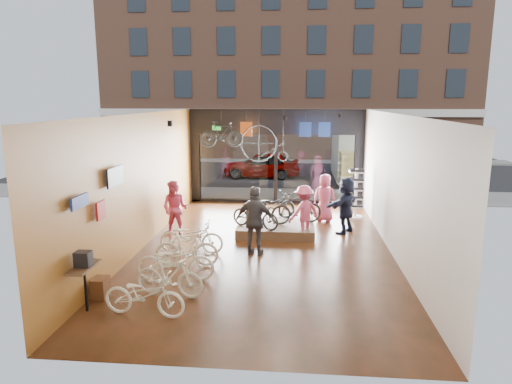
# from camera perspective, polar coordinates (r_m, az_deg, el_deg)

# --- Properties ---
(ground_plane) EXTENTS (7.00, 12.00, 0.04)m
(ground_plane) POSITION_cam_1_polar(r_m,az_deg,el_deg) (13.13, 1.16, -7.14)
(ground_plane) COLOR black
(ground_plane) RESTS_ON ground
(ceiling) EXTENTS (7.00, 12.00, 0.04)m
(ceiling) POSITION_cam_1_polar(r_m,az_deg,el_deg) (12.44, 1.23, 9.87)
(ceiling) COLOR black
(ceiling) RESTS_ON ground
(wall_left) EXTENTS (0.04, 12.00, 3.80)m
(wall_left) POSITION_cam_1_polar(r_m,az_deg,el_deg) (13.36, -14.05, 1.35)
(wall_left) COLOR brown
(wall_left) RESTS_ON ground
(wall_right) EXTENTS (0.04, 12.00, 3.80)m
(wall_right) POSITION_cam_1_polar(r_m,az_deg,el_deg) (12.89, 17.00, 0.83)
(wall_right) COLOR beige
(wall_right) RESTS_ON ground
(wall_back) EXTENTS (7.00, 0.04, 3.80)m
(wall_back) POSITION_cam_1_polar(r_m,az_deg,el_deg) (6.84, -2.40, -7.92)
(wall_back) COLOR beige
(wall_back) RESTS_ON ground
(storefront) EXTENTS (7.00, 0.26, 3.80)m
(storefront) POSITION_cam_1_polar(r_m,az_deg,el_deg) (18.57, 2.51, 4.45)
(storefront) COLOR black
(storefront) RESTS_ON ground
(exit_sign) EXTENTS (0.35, 0.06, 0.18)m
(exit_sign) POSITION_cam_1_polar(r_m,az_deg,el_deg) (18.61, -4.95, 7.99)
(exit_sign) COLOR #198C26
(exit_sign) RESTS_ON storefront
(street_road) EXTENTS (30.00, 18.00, 0.02)m
(street_road) POSITION_cam_1_polar(r_m,az_deg,el_deg) (27.74, 3.37, 2.79)
(street_road) COLOR black
(street_road) RESTS_ON ground
(sidewalk_near) EXTENTS (30.00, 2.40, 0.12)m
(sidewalk_near) POSITION_cam_1_polar(r_m,az_deg,el_deg) (20.05, 2.63, -0.36)
(sidewalk_near) COLOR slate
(sidewalk_near) RESTS_ON ground
(sidewalk_far) EXTENTS (30.00, 2.00, 0.12)m
(sidewalk_far) POSITION_cam_1_polar(r_m,az_deg,el_deg) (31.69, 3.61, 4.01)
(sidewalk_far) COLOR slate
(sidewalk_far) RESTS_ON ground
(opposite_building) EXTENTS (26.00, 5.00, 14.00)m
(opposite_building) POSITION_cam_1_polar(r_m,az_deg,el_deg) (34.04, 3.89, 16.23)
(opposite_building) COLOR brown
(opposite_building) RESTS_ON ground
(street_car) EXTENTS (4.11, 1.65, 1.40)m
(street_car) POSITION_cam_1_polar(r_m,az_deg,el_deg) (24.73, 0.70, 3.41)
(street_car) COLOR gray
(street_car) RESTS_ON street_road
(box_truck) EXTENTS (2.14, 6.41, 2.52)m
(box_truck) POSITION_cam_1_polar(r_m,az_deg,el_deg) (23.78, 12.55, 4.18)
(box_truck) COLOR silver
(box_truck) RESTS_ON street_road
(floor_bike_0) EXTENTS (1.71, 0.76, 0.87)m
(floor_bike_0) POSITION_cam_1_polar(r_m,az_deg,el_deg) (9.36, -13.79, -12.37)
(floor_bike_0) COLOR #EBE6CB
(floor_bike_0) RESTS_ON ground_plane
(floor_bike_1) EXTENTS (1.61, 0.69, 0.94)m
(floor_bike_1) POSITION_cam_1_polar(r_m,az_deg,el_deg) (10.10, -10.78, -10.23)
(floor_bike_1) COLOR #EBE6CB
(floor_bike_1) RESTS_ON ground_plane
(floor_bike_2) EXTENTS (1.86, 0.81, 0.95)m
(floor_bike_2) POSITION_cam_1_polar(r_m,az_deg,el_deg) (10.90, -10.05, -8.52)
(floor_bike_2) COLOR #EBE6CB
(floor_bike_2) RESTS_ON ground_plane
(floor_bike_3) EXTENTS (1.64, 0.54, 0.97)m
(floor_bike_3) POSITION_cam_1_polar(r_m,az_deg,el_deg) (11.77, -8.65, -6.90)
(floor_bike_3) COLOR #EBE6CB
(floor_bike_3) RESTS_ON ground_plane
(floor_bike_4) EXTENTS (1.78, 0.64, 0.93)m
(floor_bike_4) POSITION_cam_1_polar(r_m,az_deg,el_deg) (12.73, -8.08, -5.55)
(floor_bike_4) COLOR #EBE6CB
(floor_bike_4) RESTS_ON ground_plane
(display_platform) EXTENTS (2.40, 1.80, 0.30)m
(display_platform) POSITION_cam_1_polar(r_m,az_deg,el_deg) (14.54, 2.52, -4.58)
(display_platform) COLOR #4C3321
(display_platform) RESTS_ON ground_plane
(display_bike_left) EXTENTS (1.71, 1.26, 0.86)m
(display_bike_left) POSITION_cam_1_polar(r_m,az_deg,el_deg) (13.94, -0.08, -2.81)
(display_bike_left) COLOR black
(display_bike_left) RESTS_ON display_platform
(display_bike_mid) EXTENTS (1.74, 1.03, 1.01)m
(display_bike_mid) POSITION_cam_1_polar(r_m,az_deg,el_deg) (14.44, 5.09, -2.04)
(display_bike_mid) COLOR black
(display_bike_mid) RESTS_ON display_platform
(display_bike_right) EXTENTS (1.82, 1.35, 0.92)m
(display_bike_right) POSITION_cam_1_polar(r_m,az_deg,el_deg) (14.91, 1.82, -1.75)
(display_bike_right) COLOR black
(display_bike_right) RESTS_ON display_platform
(customer_1) EXTENTS (0.93, 0.78, 1.73)m
(customer_1) POSITION_cam_1_polar(r_m,az_deg,el_deg) (14.30, -10.07, -2.06)
(customer_1) COLOR #CC4C72
(customer_1) RESTS_ON ground_plane
(customer_2) EXTENTS (1.19, 0.71, 1.90)m
(customer_2) POSITION_cam_1_polar(r_m,az_deg,el_deg) (12.35, -0.09, -3.64)
(customer_2) COLOR #3F3F44
(customer_2) RESTS_ON ground_plane
(customer_3) EXTENTS (1.21, 1.11, 1.63)m
(customer_3) POSITION_cam_1_polar(r_m,az_deg,el_deg) (13.98, 6.02, -2.47)
(customer_3) COLOR #CC4C72
(customer_3) RESTS_ON ground_plane
(customer_4) EXTENTS (0.92, 0.72, 1.66)m
(customer_4) POSITION_cam_1_polar(r_m,az_deg,el_deg) (15.95, 8.57, -0.73)
(customer_4) COLOR #CC4C72
(customer_4) RESTS_ON ground_plane
(customer_5) EXTENTS (1.38, 1.66, 1.79)m
(customer_5) POSITION_cam_1_polar(r_m,az_deg,el_deg) (14.68, 11.13, -1.63)
(customer_5) COLOR #161C33
(customer_5) RESTS_ON ground_plane
(sunglasses_rack) EXTENTS (0.60, 0.52, 1.81)m
(sunglasses_rack) POSITION_cam_1_polar(r_m,az_deg,el_deg) (16.47, 12.37, -0.22)
(sunglasses_rack) COLOR white
(sunglasses_rack) RESTS_ON ground_plane
(wall_merch) EXTENTS (0.40, 2.40, 2.60)m
(wall_merch) POSITION_cam_1_polar(r_m,az_deg,el_deg) (10.28, -19.53, -5.41)
(wall_merch) COLOR navy
(wall_merch) RESTS_ON wall_left
(penny_farthing) EXTENTS (1.73, 0.06, 1.39)m
(penny_farthing) POSITION_cam_1_polar(r_m,az_deg,el_deg) (17.27, 1.32, 5.93)
(penny_farthing) COLOR black
(penny_farthing) RESTS_ON ceiling
(hung_bike) EXTENTS (1.62, 0.60, 0.95)m
(hung_bike) POSITION_cam_1_polar(r_m,az_deg,el_deg) (16.89, -4.35, 7.22)
(hung_bike) COLOR black
(hung_bike) RESTS_ON ceiling
(jersey_left) EXTENTS (0.45, 0.03, 0.55)m
(jersey_left) POSITION_cam_1_polar(r_m,az_deg,el_deg) (17.76, -1.25, 7.86)
(jersey_left) COLOR #CC5919
(jersey_left) RESTS_ON ceiling
(jersey_mid) EXTENTS (0.45, 0.03, 0.55)m
(jersey_mid) POSITION_cam_1_polar(r_m,az_deg,el_deg) (17.65, 6.19, 7.78)
(jersey_mid) COLOR #1E3F99
(jersey_mid) RESTS_ON ceiling
(jersey_right) EXTENTS (0.45, 0.03, 0.55)m
(jersey_right) POSITION_cam_1_polar(r_m,az_deg,el_deg) (17.67, 8.55, 7.72)
(jersey_right) COLOR #1E3F99
(jersey_right) RESTS_ON ceiling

